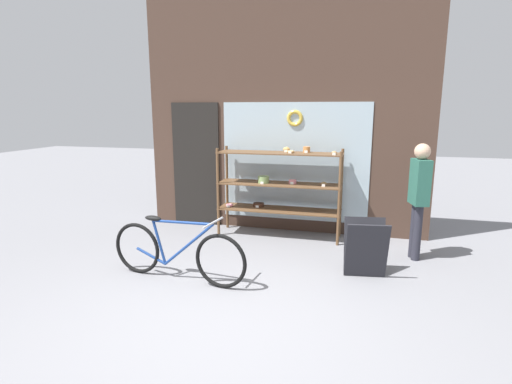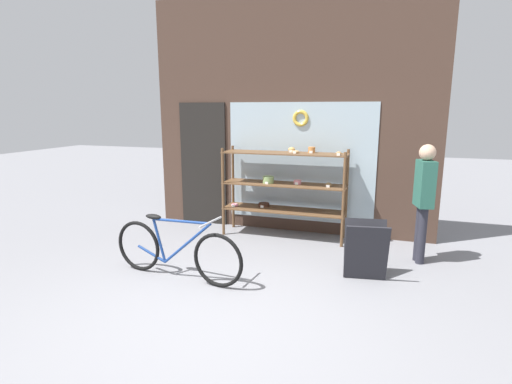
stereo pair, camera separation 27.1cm
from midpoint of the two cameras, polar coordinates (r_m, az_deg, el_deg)
ground_plane at (r=4.12m, az=-7.01°, el=-17.21°), size 30.00×30.00×0.00m
storefront_facade at (r=6.51m, az=2.31°, el=10.25°), size 4.63×0.13×3.77m
display_case at (r=6.24m, az=2.04°, el=1.21°), size 1.92×0.48×1.43m
bicycle at (r=4.85m, az=-12.90°, el=-8.38°), size 1.77×0.46×0.77m
sandwich_board at (r=4.96m, az=13.86°, el=-7.86°), size 0.54×0.44×0.69m
pedestrian at (r=5.62m, az=20.99°, el=-0.13°), size 0.25×0.35×1.56m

